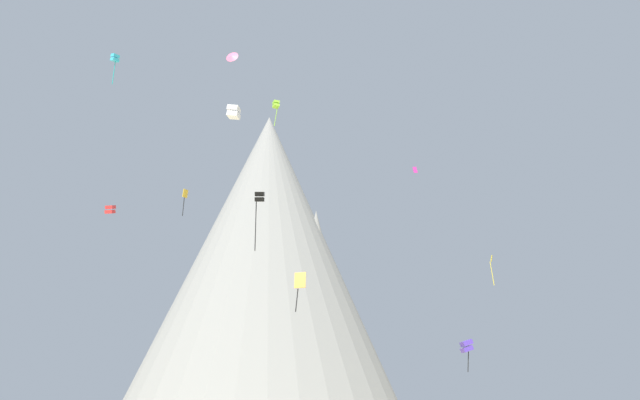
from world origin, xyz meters
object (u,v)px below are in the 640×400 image
object	(u,v)px
kite_yellow_mid	(492,264)
kite_magenta_high	(415,170)
kite_gold_mid	(185,196)
kite_lime_high	(276,105)
rock_massif	(270,258)
kite_cyan_high	(115,59)
kite_black_mid	(259,199)
kite_white_mid	(234,112)
kite_rainbow_high	(232,56)
kite_indigo_low	(467,346)
kite_red_mid	(110,209)
kite_orange_low	(300,283)

from	to	relation	value
kite_yellow_mid	kite_magenta_high	world-z (taller)	kite_magenta_high
kite_gold_mid	kite_lime_high	distance (m)	18.77
rock_massif	kite_cyan_high	bearing A→B (deg)	-105.74
kite_cyan_high	kite_magenta_high	bearing A→B (deg)	-13.07
rock_massif	kite_cyan_high	world-z (taller)	rock_massif
kite_lime_high	kite_black_mid	world-z (taller)	kite_lime_high
kite_white_mid	kite_black_mid	distance (m)	8.01
rock_massif	kite_cyan_high	distance (m)	74.61
kite_rainbow_high	kite_cyan_high	world-z (taller)	kite_cyan_high
kite_lime_high	rock_massif	bearing A→B (deg)	-110.25
kite_indigo_low	kite_magenta_high	bearing A→B (deg)	-11.87
kite_cyan_high	kite_black_mid	xyz separation A→B (m)	(16.36, -12.42, -19.52)
kite_yellow_mid	kite_red_mid	xyz separation A→B (m)	(-49.62, -9.99, 3.52)
rock_massif	kite_red_mid	distance (m)	67.22
kite_indigo_low	kite_red_mid	xyz separation A→B (m)	(-36.72, 15.04, 16.34)
kite_gold_mid	kite_white_mid	distance (m)	22.56
rock_massif	kite_lime_high	world-z (taller)	rock_massif
kite_red_mid	kite_orange_low	distance (m)	34.44
kite_indigo_low	kite_magenta_high	world-z (taller)	kite_magenta_high
kite_rainbow_high	kite_lime_high	xyz separation A→B (m)	(5.28, 16.64, 2.50)
kite_magenta_high	kite_orange_low	distance (m)	49.66
kite_gold_mid	kite_rainbow_high	size ratio (longest dim) A/B	2.22
kite_magenta_high	kite_orange_low	world-z (taller)	kite_magenta_high
kite_rainbow_high	kite_magenta_high	xyz separation A→B (m)	(26.56, 28.01, -1.67)
kite_cyan_high	kite_yellow_mid	bearing A→B (deg)	-21.61
kite_magenta_high	kite_cyan_high	bearing A→B (deg)	52.66
kite_magenta_high	rock_massif	bearing A→B (deg)	-44.44
kite_yellow_mid	kite_magenta_high	size ratio (longest dim) A/B	3.98
kite_lime_high	kite_cyan_high	bearing A→B (deg)	10.55
kite_cyan_high	kite_gold_mid	bearing A→B (deg)	-12.61
kite_red_mid	kite_lime_high	bearing A→B (deg)	23.89
rock_massif	kite_white_mid	bearing A→B (deg)	-93.97
kite_gold_mid	kite_cyan_high	bearing A→B (deg)	-169.86
kite_gold_mid	kite_black_mid	bearing A→B (deg)	-83.18
kite_yellow_mid	kite_lime_high	distance (m)	36.70
kite_red_mid	kite_gold_mid	bearing A→B (deg)	-4.35
kite_lime_high	kite_magenta_high	xyz separation A→B (m)	(21.28, 11.37, -4.17)
kite_gold_mid	kite_magenta_high	size ratio (longest dim) A/B	2.96
kite_orange_low	rock_massif	bearing A→B (deg)	-28.90
kite_yellow_mid	kite_black_mid	xyz separation A→B (m)	(-32.61, -30.35, -0.67)
rock_massif	kite_black_mid	bearing A→B (deg)	-92.57
kite_gold_mid	kite_yellow_mid	xyz separation A→B (m)	(40.81, 13.39, -4.41)
kite_lime_high	kite_black_mid	distance (m)	30.14
kite_orange_low	kite_gold_mid	bearing A→B (deg)	-0.66
rock_massif	kite_yellow_mid	size ratio (longest dim) A/B	18.49
kite_indigo_low	kite_lime_high	distance (m)	40.30
kite_rainbow_high	kite_cyan_high	size ratio (longest dim) A/B	0.38
kite_indigo_low	kite_black_mid	world-z (taller)	kite_black_mid
rock_massif	kite_red_mid	world-z (taller)	rock_massif
kite_rainbow_high	kite_magenta_high	size ratio (longest dim) A/B	1.33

